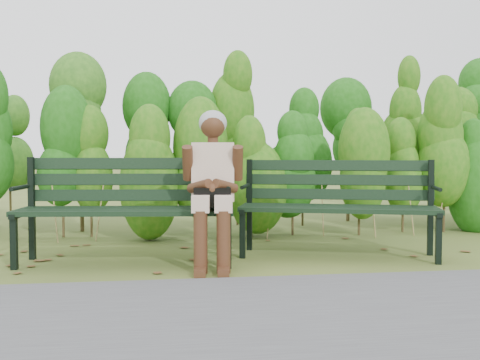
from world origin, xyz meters
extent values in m
plane|color=#425023|center=(0.00, 0.00, 0.00)|extent=(80.00, 80.00, 0.00)
cube|color=#474749|center=(0.00, -2.20, 0.01)|extent=(60.00, 2.50, 0.01)
cylinder|color=#47381E|center=(-2.14, 1.30, 0.40)|extent=(0.03, 0.03, 0.80)
ellipsoid|color=#206610|center=(-2.14, 1.30, 1.04)|extent=(0.64, 0.64, 1.44)
cylinder|color=#47381E|center=(-1.53, 1.30, 0.40)|extent=(0.03, 0.03, 0.80)
ellipsoid|color=#206610|center=(-1.53, 1.30, 1.04)|extent=(0.64, 0.64, 1.44)
cylinder|color=#47381E|center=(-0.92, 1.30, 0.40)|extent=(0.03, 0.03, 0.80)
ellipsoid|color=#206610|center=(-0.92, 1.30, 1.04)|extent=(0.64, 0.64, 1.44)
cylinder|color=#47381E|center=(-0.31, 1.30, 0.40)|extent=(0.03, 0.03, 0.80)
ellipsoid|color=#206610|center=(-0.31, 1.30, 1.04)|extent=(0.64, 0.64, 1.44)
cylinder|color=#47381E|center=(0.31, 1.30, 0.40)|extent=(0.03, 0.03, 0.80)
ellipsoid|color=#206610|center=(0.31, 1.30, 1.04)|extent=(0.64, 0.64, 1.44)
cylinder|color=#47381E|center=(0.92, 1.30, 0.40)|extent=(0.03, 0.03, 0.80)
ellipsoid|color=#206610|center=(0.92, 1.30, 1.04)|extent=(0.64, 0.64, 1.44)
cylinder|color=#47381E|center=(1.53, 1.30, 0.40)|extent=(0.03, 0.03, 0.80)
ellipsoid|color=#206610|center=(1.53, 1.30, 1.04)|extent=(0.64, 0.64, 1.44)
cylinder|color=#47381E|center=(2.14, 1.30, 0.40)|extent=(0.03, 0.03, 0.80)
ellipsoid|color=#206610|center=(2.14, 1.30, 1.04)|extent=(0.64, 0.64, 1.44)
cylinder|color=#47381E|center=(2.75, 1.30, 0.40)|extent=(0.03, 0.03, 0.80)
ellipsoid|color=#206610|center=(2.75, 1.30, 1.04)|extent=(0.64, 0.64, 1.44)
cylinder|color=#47381E|center=(-2.69, 2.30, 0.55)|extent=(0.04, 0.04, 1.10)
ellipsoid|color=#18560E|center=(-2.69, 2.30, 1.43)|extent=(0.70, 0.70, 1.98)
cylinder|color=#47381E|center=(-1.92, 2.30, 0.55)|extent=(0.04, 0.04, 1.10)
ellipsoid|color=#18560E|center=(-1.92, 2.30, 1.43)|extent=(0.70, 0.70, 1.98)
cylinder|color=#47381E|center=(-1.15, 2.30, 0.55)|extent=(0.04, 0.04, 1.10)
ellipsoid|color=#18560E|center=(-1.15, 2.30, 1.43)|extent=(0.70, 0.70, 1.98)
cylinder|color=#47381E|center=(-0.38, 2.30, 0.55)|extent=(0.04, 0.04, 1.10)
ellipsoid|color=#18560E|center=(-0.38, 2.30, 1.43)|extent=(0.70, 0.70, 1.98)
cylinder|color=#47381E|center=(0.38, 2.30, 0.55)|extent=(0.04, 0.04, 1.10)
ellipsoid|color=#18560E|center=(0.38, 2.30, 1.43)|extent=(0.70, 0.70, 1.98)
cylinder|color=#47381E|center=(1.15, 2.30, 0.55)|extent=(0.04, 0.04, 1.10)
ellipsoid|color=#18560E|center=(1.15, 2.30, 1.43)|extent=(0.70, 0.70, 1.98)
cylinder|color=#47381E|center=(1.92, 2.30, 0.55)|extent=(0.04, 0.04, 1.10)
ellipsoid|color=#18560E|center=(1.92, 2.30, 1.43)|extent=(0.70, 0.70, 1.98)
cylinder|color=#47381E|center=(2.69, 2.30, 0.55)|extent=(0.04, 0.04, 1.10)
ellipsoid|color=#18560E|center=(2.69, 2.30, 1.43)|extent=(0.70, 0.70, 1.98)
cylinder|color=#47381E|center=(3.46, 2.30, 0.55)|extent=(0.04, 0.04, 1.10)
ellipsoid|color=#18560E|center=(3.46, 2.30, 1.43)|extent=(0.70, 0.70, 1.98)
cube|color=brown|center=(-0.60, -0.79, 0.00)|extent=(0.11, 0.11, 0.01)
cube|color=brown|center=(-0.78, 0.87, 0.00)|extent=(0.11, 0.11, 0.01)
cube|color=brown|center=(-2.26, -0.08, 0.00)|extent=(0.10, 0.08, 0.01)
cube|color=brown|center=(-1.41, 0.82, 0.00)|extent=(0.09, 0.10, 0.01)
cube|color=brown|center=(0.20, -0.94, 0.00)|extent=(0.10, 0.08, 0.01)
cube|color=brown|center=(-1.58, -0.09, 0.00)|extent=(0.08, 0.10, 0.01)
cube|color=brown|center=(0.37, 0.69, 0.00)|extent=(0.11, 0.11, 0.01)
cube|color=brown|center=(1.96, -0.16, 0.00)|extent=(0.11, 0.11, 0.01)
cube|color=brown|center=(1.07, 0.76, 0.00)|extent=(0.07, 0.09, 0.01)
cube|color=brown|center=(2.34, 0.47, 0.00)|extent=(0.11, 0.09, 0.01)
cube|color=brown|center=(0.18, 0.95, 0.00)|extent=(0.11, 0.11, 0.01)
cube|color=brown|center=(0.06, -0.50, 0.00)|extent=(0.11, 0.11, 0.01)
cube|color=brown|center=(0.42, 0.98, 0.00)|extent=(0.11, 0.11, 0.01)
cube|color=brown|center=(2.02, -0.50, 0.00)|extent=(0.09, 0.10, 0.01)
cube|color=brown|center=(0.19, -0.62, 0.00)|extent=(0.11, 0.11, 0.01)
cube|color=brown|center=(2.54, 0.61, 0.00)|extent=(0.11, 0.10, 0.01)
cube|color=brown|center=(1.38, -0.62, 0.00)|extent=(0.10, 0.11, 0.01)
cube|color=brown|center=(-1.06, -0.70, 0.00)|extent=(0.11, 0.11, 0.01)
cube|color=brown|center=(2.11, -0.49, 0.00)|extent=(0.09, 0.07, 0.01)
cube|color=brown|center=(1.76, 0.08, 0.00)|extent=(0.07, 0.09, 0.01)
cube|color=brown|center=(-0.54, 0.69, 0.00)|extent=(0.09, 0.11, 0.01)
cube|color=brown|center=(-2.38, 0.73, 0.00)|extent=(0.10, 0.09, 0.01)
cube|color=brown|center=(0.90, 0.39, 0.00)|extent=(0.08, 0.10, 0.01)
cube|color=brown|center=(-1.92, -1.11, 0.00)|extent=(0.10, 0.11, 0.01)
cube|color=black|center=(-1.17, -0.39, 0.50)|extent=(1.99, 0.34, 0.04)
cube|color=black|center=(-1.15, -0.25, 0.50)|extent=(1.99, 0.34, 0.04)
cube|color=black|center=(-1.14, -0.11, 0.50)|extent=(1.99, 0.34, 0.04)
cube|color=black|center=(-1.12, 0.02, 0.50)|extent=(1.99, 0.34, 0.04)
cube|color=black|center=(-1.11, 0.13, 0.62)|extent=(1.99, 0.28, 0.12)
cube|color=black|center=(-1.11, 0.14, 0.77)|extent=(1.99, 0.28, 0.12)
cube|color=black|center=(-1.11, 0.16, 0.93)|extent=(1.99, 0.28, 0.12)
cube|color=black|center=(-2.12, -0.30, 0.25)|extent=(0.06, 0.06, 0.50)
cube|color=black|center=(-2.06, 0.18, 0.50)|extent=(0.06, 0.06, 1.00)
cube|color=black|center=(-2.09, -0.08, 0.48)|extent=(0.12, 0.56, 0.04)
cylinder|color=black|center=(-2.10, -0.13, 0.72)|extent=(0.09, 0.42, 0.04)
cube|color=black|center=(-0.23, -0.51, 0.25)|extent=(0.06, 0.06, 0.50)
cube|color=black|center=(-0.17, -0.03, 0.50)|extent=(0.06, 0.06, 1.00)
cube|color=black|center=(-0.20, -0.29, 0.48)|extent=(0.12, 0.56, 0.04)
cylinder|color=black|center=(-0.21, -0.34, 0.72)|extent=(0.09, 0.42, 0.04)
cube|color=black|center=(0.86, -0.31, 0.48)|extent=(1.88, 0.69, 0.04)
cube|color=black|center=(0.90, -0.18, 0.48)|extent=(1.88, 0.69, 0.04)
cube|color=black|center=(0.94, -0.05, 0.48)|extent=(1.88, 0.69, 0.04)
cube|color=black|center=(0.98, 0.08, 0.48)|extent=(1.88, 0.69, 0.04)
cube|color=black|center=(1.01, 0.17, 0.60)|extent=(1.86, 0.64, 0.11)
cube|color=black|center=(1.01, 0.19, 0.75)|extent=(1.86, 0.64, 0.11)
cube|color=black|center=(1.02, 0.20, 0.90)|extent=(1.86, 0.64, 0.11)
cube|color=black|center=(-0.03, -0.04, 0.24)|extent=(0.07, 0.07, 0.48)
cube|color=black|center=(0.11, 0.40, 0.48)|extent=(0.07, 0.07, 0.97)
cube|color=black|center=(0.03, 0.16, 0.46)|extent=(0.21, 0.53, 0.04)
cylinder|color=black|center=(0.02, 0.11, 0.70)|extent=(0.16, 0.40, 0.04)
cube|color=black|center=(1.73, -0.60, 0.24)|extent=(0.07, 0.07, 0.48)
cube|color=black|center=(1.87, -0.16, 0.48)|extent=(0.07, 0.07, 0.97)
cube|color=black|center=(1.80, -0.39, 0.46)|extent=(0.21, 0.53, 0.04)
cylinder|color=black|center=(1.78, -0.44, 0.70)|extent=(0.16, 0.40, 0.04)
cube|color=beige|center=(-0.47, -0.49, 0.60)|extent=(0.20, 0.48, 0.14)
cube|color=beige|center=(-0.27, -0.51, 0.60)|extent=(0.20, 0.48, 0.14)
cylinder|color=#472816|center=(-0.49, -0.67, 0.27)|extent=(0.13, 0.13, 0.54)
cylinder|color=#472816|center=(-0.29, -0.70, 0.27)|extent=(0.13, 0.13, 0.54)
cube|color=#472816|center=(-0.50, -0.76, 0.03)|extent=(0.12, 0.23, 0.07)
cube|color=#472816|center=(-0.30, -0.78, 0.03)|extent=(0.12, 0.23, 0.07)
cube|color=beige|center=(-0.34, -0.21, 0.85)|extent=(0.42, 0.32, 0.57)
cylinder|color=#472816|center=(-0.34, -0.23, 1.15)|extent=(0.10, 0.10, 0.11)
sphere|color=#472816|center=(-0.34, -0.24, 1.29)|extent=(0.23, 0.23, 0.23)
ellipsoid|color=gray|center=(-0.34, -0.21, 1.32)|extent=(0.27, 0.25, 0.24)
cylinder|color=#472816|center=(-0.57, -0.27, 0.94)|extent=(0.12, 0.24, 0.34)
cylinder|color=#472816|center=(-0.12, -0.32, 0.94)|extent=(0.12, 0.24, 0.34)
cylinder|color=#472816|center=(-0.48, -0.42, 0.74)|extent=(0.23, 0.30, 0.15)
cylinder|color=#472816|center=(-0.25, -0.45, 0.74)|extent=(0.27, 0.27, 0.15)
sphere|color=#472816|center=(-0.37, -0.50, 0.72)|extent=(0.12, 0.12, 0.12)
cube|color=black|center=(-0.37, -0.49, 0.64)|extent=(0.34, 0.17, 0.18)
camera|label=1|loc=(-0.82, -5.46, 1.06)|focal=42.00mm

